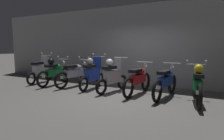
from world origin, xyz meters
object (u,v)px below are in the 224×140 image
(motorbike_slot_2, at_px, (75,74))
(motorbike_slot_5, at_px, (138,79))
(motorbike_slot_6, at_px, (166,82))
(motorbike_slot_3, at_px, (93,73))
(motorbike_slot_4, at_px, (113,75))
(motorbike_slot_1, at_px, (55,72))
(motorbike_slot_7, at_px, (197,84))
(motorbike_slot_0, at_px, (41,70))

(motorbike_slot_2, height_order, motorbike_slot_5, motorbike_slot_2)
(motorbike_slot_5, height_order, motorbike_slot_6, same)
(motorbike_slot_3, bearing_deg, motorbike_slot_4, -6.63)
(motorbike_slot_1, bearing_deg, motorbike_slot_7, -0.65)
(motorbike_slot_1, bearing_deg, motorbike_slot_0, 174.46)
(motorbike_slot_6, bearing_deg, motorbike_slot_2, 178.66)
(motorbike_slot_0, relative_size, motorbike_slot_4, 1.00)
(motorbike_slot_4, distance_m, motorbike_slot_7, 2.66)
(motorbike_slot_6, xyz_separation_m, motorbike_slot_7, (0.88, -0.14, 0.04))
(motorbike_slot_0, distance_m, motorbike_slot_5, 4.45)
(motorbike_slot_3, bearing_deg, motorbike_slot_1, -176.21)
(motorbike_slot_1, height_order, motorbike_slot_3, motorbike_slot_3)
(motorbike_slot_1, relative_size, motorbike_slot_5, 1.00)
(motorbike_slot_2, relative_size, motorbike_slot_5, 1.00)
(motorbike_slot_5, bearing_deg, motorbike_slot_2, 178.30)
(motorbike_slot_1, relative_size, motorbike_slot_2, 1.00)
(motorbike_slot_4, bearing_deg, motorbike_slot_3, 173.37)
(motorbike_slot_5, bearing_deg, motorbike_slot_0, -179.98)
(motorbike_slot_6, bearing_deg, motorbike_slot_0, 179.97)
(motorbike_slot_4, bearing_deg, motorbike_slot_0, 178.83)
(motorbike_slot_3, distance_m, motorbike_slot_4, 0.90)
(motorbike_slot_2, distance_m, motorbike_slot_7, 4.44)
(motorbike_slot_3, height_order, motorbike_slot_4, motorbike_slot_3)
(motorbike_slot_1, xyz_separation_m, motorbike_slot_7, (5.33, -0.06, 0.00))
(motorbike_slot_0, relative_size, motorbike_slot_5, 0.85)
(motorbike_slot_7, bearing_deg, motorbike_slot_2, 177.06)
(motorbike_slot_6, bearing_deg, motorbike_slot_1, -178.92)
(motorbike_slot_3, relative_size, motorbike_slot_4, 1.01)
(motorbike_slot_1, relative_size, motorbike_slot_4, 1.17)
(motorbike_slot_1, xyz_separation_m, motorbike_slot_2, (0.89, 0.17, -0.04))
(motorbike_slot_0, distance_m, motorbike_slot_6, 5.34)
(motorbike_slot_0, relative_size, motorbike_slot_1, 0.85)
(motorbike_slot_4, distance_m, motorbike_slot_5, 0.89)
(motorbike_slot_4, height_order, motorbike_slot_7, motorbike_slot_4)
(motorbike_slot_1, relative_size, motorbike_slot_3, 1.16)
(motorbike_slot_0, distance_m, motorbike_slot_4, 3.56)
(motorbike_slot_1, distance_m, motorbike_slot_2, 0.91)
(motorbike_slot_0, relative_size, motorbike_slot_3, 0.99)
(motorbike_slot_5, bearing_deg, motorbike_slot_4, -175.21)
(motorbike_slot_0, distance_m, motorbike_slot_2, 1.79)
(motorbike_slot_2, xyz_separation_m, motorbike_slot_6, (3.55, -0.08, -0.00))
(motorbike_slot_0, xyz_separation_m, motorbike_slot_2, (1.79, 0.08, -0.04))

